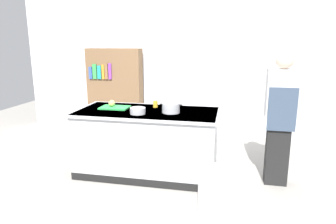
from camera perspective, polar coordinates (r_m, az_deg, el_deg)
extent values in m
plane|color=#9E9991|center=(4.43, -3.77, -11.20)|extent=(10.00, 10.00, 0.00)
cube|color=silver|center=(6.09, 1.38, 10.08)|extent=(6.40, 0.12, 3.00)
cube|color=#B7BABF|center=(4.26, -3.86, -5.68)|extent=(1.90, 0.90, 0.90)
cube|color=#B7BABF|center=(4.15, -3.95, 0.02)|extent=(1.98, 0.98, 0.03)
cube|color=black|center=(4.02, -5.56, -13.14)|extent=(1.90, 0.01, 0.10)
cube|color=green|center=(4.36, -10.05, 0.84)|extent=(0.40, 0.28, 0.02)
sphere|color=tan|center=(4.39, -10.60, 1.64)|extent=(0.09, 0.09, 0.09)
cylinder|color=#B7BABF|center=(4.01, 0.56, 0.79)|extent=(0.24, 0.24, 0.13)
cube|color=black|center=(4.03, -1.29, 1.51)|extent=(0.04, 0.02, 0.01)
cube|color=black|center=(3.98, 2.44, 1.35)|extent=(0.04, 0.02, 0.01)
cylinder|color=#B7BABF|center=(3.97, -5.75, 0.24)|extent=(0.20, 0.20, 0.08)
cylinder|color=yellow|center=(4.35, -2.40, 1.53)|extent=(0.07, 0.07, 0.10)
cylinder|color=white|center=(3.32, 9.57, -15.11)|extent=(0.44, 0.44, 0.52)
cube|color=black|center=(4.18, 19.93, -6.86)|extent=(0.28, 0.20, 0.90)
cube|color=silver|center=(4.00, 20.76, 3.31)|extent=(0.38, 0.24, 0.60)
sphere|color=beige|center=(3.96, 21.24, 9.17)|extent=(0.22, 0.22, 0.22)
cube|color=#38475B|center=(3.91, 20.82, 0.41)|extent=(0.34, 0.02, 0.54)
cube|color=brown|center=(6.20, -9.95, 3.90)|extent=(1.10, 0.28, 1.70)
cube|color=#3351B7|center=(6.19, -14.45, 7.19)|extent=(0.06, 0.03, 0.23)
cube|color=green|center=(6.15, -13.72, 7.46)|extent=(0.08, 0.03, 0.29)
cube|color=teal|center=(6.11, -12.87, 7.33)|extent=(0.08, 0.03, 0.26)
cube|color=orange|center=(6.07, -12.18, 7.42)|extent=(0.05, 0.03, 0.28)
cube|color=brown|center=(6.04, -11.59, 7.51)|extent=(0.06, 0.03, 0.30)
cube|color=purple|center=(6.01, -10.93, 7.56)|extent=(0.05, 0.03, 0.31)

